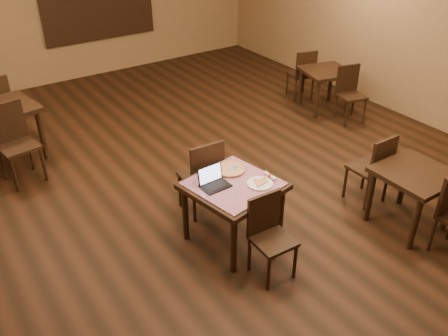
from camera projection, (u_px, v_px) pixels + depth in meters
ground at (214, 183)px, 6.52m from camera, size 10.00×10.00×0.00m
wall_back at (73, 4)px, 9.26m from camera, size 8.00×0.02×3.00m
wall_right at (419, 29)px, 7.67m from camera, size 0.02×10.00×3.00m
tiled_table at (233, 191)px, 5.17m from camera, size 1.07×1.07×0.76m
chair_main_near at (269, 231)px, 4.81m from camera, size 0.41×0.41×0.91m
chair_main_far at (203, 174)px, 5.65m from camera, size 0.46×0.46×1.01m
laptop at (213, 180)px, 5.06m from camera, size 0.31×0.24×0.21m
plate at (260, 184)px, 5.09m from camera, size 0.28×0.28×0.02m
pizza_slice at (260, 182)px, 5.08m from camera, size 0.22×0.22×0.02m
pizza_pan at (230, 170)px, 5.34m from camera, size 0.33×0.33×0.01m
pizza_whole at (230, 169)px, 5.33m from camera, size 0.35×0.35×0.02m
spatula at (232, 168)px, 5.33m from camera, size 0.21×0.25×0.01m
napkin_roll at (270, 176)px, 5.20m from camera, size 0.04×0.18×0.04m
other_table_a at (326, 77)px, 8.33m from camera, size 0.95×0.95×0.73m
other_table_a_chair_near at (349, 90)px, 7.99m from camera, size 0.50×0.50×0.94m
other_table_a_chair_far at (303, 72)px, 8.75m from camera, size 0.50×0.50×0.94m
other_table_b at (2, 116)px, 6.73m from camera, size 1.03×1.03×0.84m
other_table_b_chair_near at (14, 138)px, 6.32m from camera, size 0.54×0.54×1.09m
other_table_c at (414, 181)px, 5.42m from camera, size 0.80×0.80×0.74m
other_table_c_chair_far at (374, 166)px, 5.85m from camera, size 0.42×0.42×0.96m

